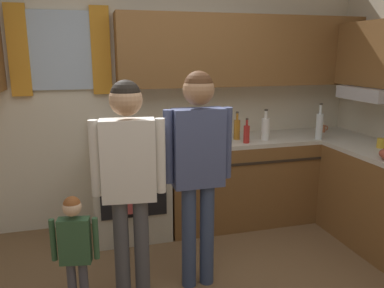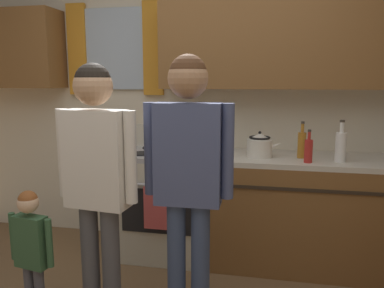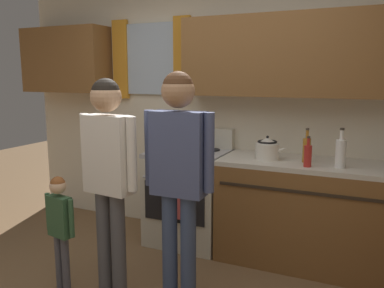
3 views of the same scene
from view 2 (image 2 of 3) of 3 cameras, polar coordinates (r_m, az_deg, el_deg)
name	(u,v)px [view 2 (image 2 of 3)]	position (r m, az deg, el deg)	size (l,w,h in m)	color
back_wall_unit	(208,81)	(3.35, 2.41, 9.58)	(4.60, 0.42, 2.60)	beige
stove_oven	(168,201)	(3.31, -3.65, -8.56)	(0.72, 0.67, 1.10)	beige
bottle_sauce_red	(308,150)	(2.89, 17.25, -0.90)	(0.06, 0.06, 0.25)	red
bottle_milk_white	(341,146)	(3.00, 21.64, -0.28)	(0.08, 0.08, 0.31)	white
bottle_oil_amber	(302,144)	(3.05, 16.31, -0.02)	(0.06, 0.06, 0.29)	#B27223
stovetop_kettle	(260,145)	(3.02, 10.23, -0.15)	(0.27, 0.20, 0.21)	silver
adult_holding_child	(97,169)	(2.20, -14.25, -3.73)	(0.49, 0.22, 1.60)	#4C4C51
adult_in_plaid	(188,165)	(2.11, -0.58, -3.18)	(0.51, 0.22, 1.64)	#38476B
small_child	(31,246)	(2.43, -23.19, -14.10)	(0.30, 0.12, 0.89)	#4C4C56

